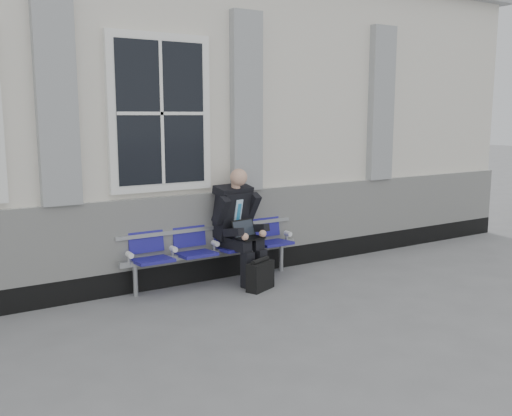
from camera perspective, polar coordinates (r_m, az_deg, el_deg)
ground at (r=6.24m, az=-6.77°, el=-11.74°), size 70.00×70.00×0.00m
station_building at (r=9.09m, az=-16.72°, el=8.86°), size 14.40×4.40×4.49m
bench at (r=7.64m, az=-4.35°, el=-3.43°), size 2.60×0.47×0.91m
businessman at (r=7.62m, az=-1.76°, el=-1.42°), size 0.67×0.90×1.53m
briefcase at (r=7.38m, az=0.43°, el=-6.73°), size 0.45×0.32×0.42m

